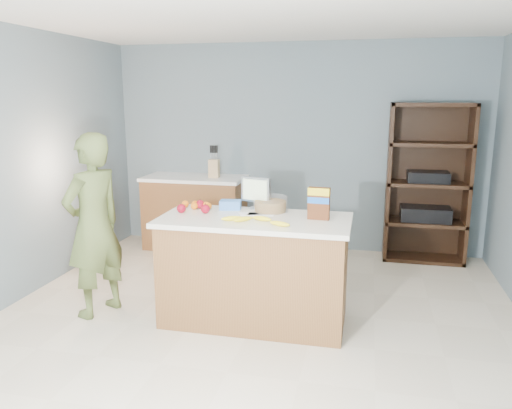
% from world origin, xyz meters
% --- Properties ---
extents(floor, '(4.50, 5.00, 0.02)m').
position_xyz_m(floor, '(0.00, 0.00, 0.00)').
color(floor, beige).
rests_on(floor, ground).
extents(walls, '(4.52, 5.02, 2.51)m').
position_xyz_m(walls, '(0.00, 0.00, 1.65)').
color(walls, slate).
rests_on(walls, ground).
extents(counter_peninsula, '(1.56, 0.76, 0.90)m').
position_xyz_m(counter_peninsula, '(0.00, 0.30, 0.42)').
color(counter_peninsula, brown).
rests_on(counter_peninsula, ground).
extents(back_cabinet, '(1.24, 0.62, 0.90)m').
position_xyz_m(back_cabinet, '(-1.20, 2.20, 0.45)').
color(back_cabinet, brown).
rests_on(back_cabinet, ground).
extents(shelving_unit, '(0.90, 0.40, 1.80)m').
position_xyz_m(shelving_unit, '(1.55, 2.35, 0.86)').
color(shelving_unit, black).
rests_on(shelving_unit, ground).
extents(person, '(0.56, 0.67, 1.58)m').
position_xyz_m(person, '(-1.37, 0.15, 0.79)').
color(person, '#4E5C2E').
rests_on(person, ground).
extents(knife_block, '(0.12, 0.10, 0.31)m').
position_xyz_m(knife_block, '(-0.94, 2.18, 1.02)').
color(knife_block, tan).
rests_on(knife_block, back_cabinet).
extents(envelopes, '(0.31, 0.19, 0.00)m').
position_xyz_m(envelopes, '(-0.01, 0.43, 0.90)').
color(envelopes, white).
rests_on(envelopes, counter_peninsula).
extents(bananas, '(0.58, 0.23, 0.04)m').
position_xyz_m(bananas, '(0.03, 0.15, 0.92)').
color(bananas, yellow).
rests_on(bananas, counter_peninsula).
extents(apples, '(0.28, 0.27, 0.08)m').
position_xyz_m(apples, '(-0.54, 0.40, 0.94)').
color(apples, maroon).
rests_on(apples, counter_peninsula).
extents(oranges, '(0.29, 0.13, 0.06)m').
position_xyz_m(oranges, '(-0.57, 0.52, 0.93)').
color(oranges, orange).
rests_on(oranges, counter_peninsula).
extents(blue_carton, '(0.19, 0.14, 0.08)m').
position_xyz_m(blue_carton, '(-0.28, 0.55, 0.94)').
color(blue_carton, blue).
rests_on(blue_carton, counter_peninsula).
extents(salad_bowl, '(0.30, 0.30, 0.13)m').
position_xyz_m(salad_bowl, '(0.08, 0.56, 0.96)').
color(salad_bowl, '#267219').
rests_on(salad_bowl, counter_peninsula).
extents(tv, '(0.28, 0.12, 0.28)m').
position_xyz_m(tv, '(-0.06, 0.62, 1.06)').
color(tv, silver).
rests_on(tv, counter_peninsula).
extents(cereal_box, '(0.18, 0.08, 0.26)m').
position_xyz_m(cereal_box, '(0.51, 0.36, 1.05)').
color(cereal_box, '#592B14').
rests_on(cereal_box, counter_peninsula).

